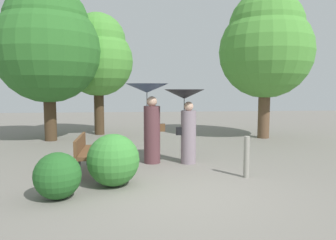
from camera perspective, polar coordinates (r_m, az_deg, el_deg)
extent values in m
plane|color=slate|center=(6.03, 2.86, -12.86)|extent=(40.00, 40.00, 0.00)
cylinder|color=#563338|center=(8.20, -2.86, -2.62)|extent=(0.42, 0.42, 1.46)
sphere|color=tan|center=(8.12, -2.89, 3.33)|extent=(0.26, 0.26, 0.26)
cylinder|color=#333338|center=(8.11, -3.76, 1.90)|extent=(0.02, 0.02, 0.84)
cone|color=#38476B|center=(8.09, -3.78, 5.69)|extent=(1.08, 1.08, 0.23)
cube|color=brown|center=(8.22, -1.02, -1.36)|extent=(0.14, 0.10, 0.20)
cylinder|color=gray|center=(8.18, 3.66, -3.05)|extent=(0.39, 0.39, 1.35)
sphere|color=tan|center=(8.09, 3.69, 2.44)|extent=(0.24, 0.24, 0.24)
cylinder|color=#333338|center=(8.08, 2.90, 1.07)|extent=(0.02, 0.02, 0.76)
cone|color=black|center=(8.05, 2.91, 4.63)|extent=(1.02, 1.02, 0.24)
cube|color=black|center=(8.09, 1.94, -1.99)|extent=(0.14, 0.10, 0.20)
cylinder|color=#38383D|center=(6.94, -12.69, -8.60)|extent=(0.06, 0.06, 0.44)
cylinder|color=#38383D|center=(6.98, -15.50, -8.59)|extent=(0.06, 0.06, 0.44)
cylinder|color=#38383D|center=(8.24, -11.83, -6.30)|extent=(0.06, 0.06, 0.44)
cylinder|color=#38383D|center=(8.27, -14.19, -6.31)|extent=(0.06, 0.06, 0.44)
cube|color=brown|center=(7.55, -13.55, -5.58)|extent=(0.48, 1.51, 0.08)
cube|color=brown|center=(7.55, -15.40, -4.13)|extent=(0.10, 1.50, 0.35)
cylinder|color=#42301E|center=(13.46, -12.27, 5.94)|extent=(0.40, 0.40, 4.00)
sphere|color=#4C9338|center=(13.50, -12.36, 10.19)|extent=(2.82, 2.82, 2.82)
sphere|color=#4C9338|center=(13.59, -12.43, 13.55)|extent=(2.26, 2.26, 2.26)
cylinder|color=brown|center=(12.77, 16.86, 6.69)|extent=(0.44, 0.44, 4.37)
sphere|color=#4C9338|center=(12.84, 17.01, 11.57)|extent=(3.49, 3.49, 3.49)
sphere|color=#4C9338|center=(12.96, 17.13, 15.41)|extent=(2.79, 2.79, 2.79)
cylinder|color=#42301E|center=(12.36, -20.45, 6.51)|extent=(0.43, 0.43, 4.33)
sphere|color=#2D6B28|center=(12.43, -20.62, 11.50)|extent=(3.72, 3.72, 3.72)
sphere|color=#2D6B28|center=(12.55, -20.77, 15.43)|extent=(2.98, 2.98, 2.98)
sphere|color=#235B23|center=(5.93, -19.08, -9.37)|extent=(0.82, 0.82, 0.82)
sphere|color=#387F33|center=(6.40, -9.72, -7.03)|extent=(1.03, 1.03, 1.03)
cylinder|color=gray|center=(7.10, 13.81, -6.41)|extent=(0.12, 0.12, 0.90)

